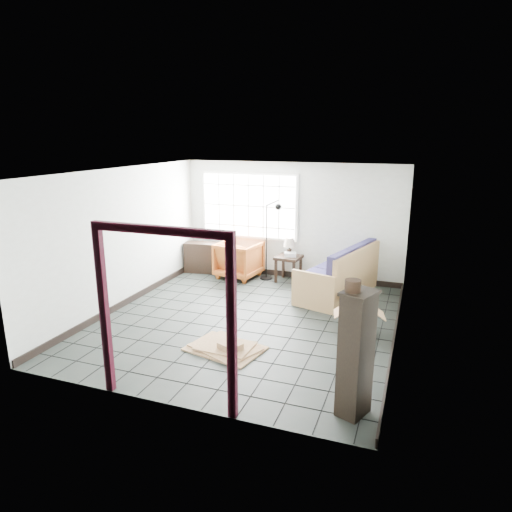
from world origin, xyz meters
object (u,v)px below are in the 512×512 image
at_px(futon_sofa, 344,276).
at_px(side_table, 288,260).
at_px(armchair, 239,258).
at_px(tall_shelf, 356,353).

bearing_deg(futon_sofa, side_table, 177.74).
height_order(armchair, tall_shelf, tall_shelf).
distance_m(side_table, tall_shelf, 5.03).
relative_size(futon_sofa, tall_shelf, 1.66).
xyz_separation_m(armchair, tall_shelf, (3.25, -4.48, 0.31)).
bearing_deg(armchair, side_table, -167.33).
bearing_deg(side_table, futon_sofa, -18.08).
bearing_deg(side_table, armchair, -176.01).
bearing_deg(futon_sofa, armchair, -172.15).
bearing_deg(side_table, tall_shelf, -65.28).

